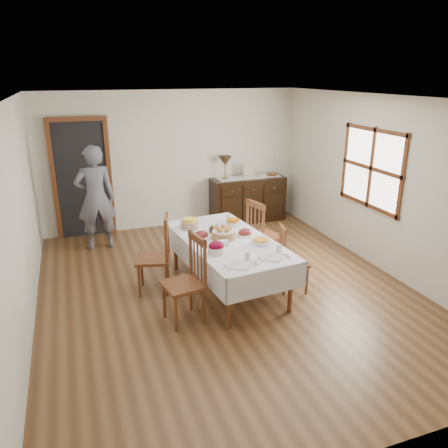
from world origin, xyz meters
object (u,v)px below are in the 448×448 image
object	(u,v)px
chair_right_near	(291,258)
sideboard	(248,199)
chair_right_far	(262,233)
chair_left_near	(187,279)
chair_left_far	(157,254)
table_lamp	(225,161)
person	(95,195)
dining_table	(227,245)

from	to	relation	value
chair_right_near	sideboard	world-z (taller)	chair_right_near
chair_right_near	chair_right_far	xyz separation A→B (m)	(-0.05, 0.84, 0.07)
chair_left_near	chair_left_far	bearing A→B (deg)	-177.47
chair_right_far	table_lamp	distance (m)	2.29
sideboard	chair_right_far	bearing A→B (deg)	-106.99
chair_left_near	person	distance (m)	2.93
chair_right_near	person	world-z (taller)	person
chair_left_far	table_lamp	size ratio (longest dim) A/B	2.35
dining_table	person	distance (m)	2.69
chair_left_near	chair_left_far	distance (m)	0.90
sideboard	table_lamp	xyz separation A→B (m)	(-0.48, 0.03, 0.80)
sideboard	table_lamp	bearing A→B (deg)	176.17
chair_left_near	sideboard	world-z (taller)	chair_left_near
chair_left_near	chair_right_far	xyz separation A→B (m)	(1.50, 1.14, -0.00)
table_lamp	chair_left_near	bearing A→B (deg)	-116.86
chair_left_far	chair_right_far	bearing A→B (deg)	113.74
chair_left_near	chair_right_near	world-z (taller)	chair_left_near
chair_right_far	table_lamp	xyz separation A→B (m)	(0.18, 2.17, 0.71)
dining_table	chair_left_near	world-z (taller)	chair_left_near
chair_left_far	person	bearing A→B (deg)	-146.62
chair_right_near	sideboard	distance (m)	3.04
chair_right_near	table_lamp	world-z (taller)	table_lamp
chair_left_far	chair_right_far	xyz separation A→B (m)	(1.69, 0.26, -0.00)
table_lamp	sideboard	bearing A→B (deg)	-3.83
chair_left_near	chair_right_near	distance (m)	1.58
dining_table	chair_right_near	bearing A→B (deg)	-26.84
dining_table	chair_left_near	xyz separation A→B (m)	(-0.73, -0.60, -0.11)
sideboard	chair_right_near	bearing A→B (deg)	-101.45
chair_right_near	person	distance (m)	3.47
sideboard	dining_table	bearing A→B (deg)	-117.98
sideboard	table_lamp	world-z (taller)	table_lamp
chair_right_near	chair_left_near	bearing A→B (deg)	116.21
dining_table	chair_right_far	xyz separation A→B (m)	(0.77, 0.53, -0.11)
chair_right_near	dining_table	bearing A→B (deg)	84.68
person	dining_table	bearing A→B (deg)	122.09
sideboard	person	bearing A→B (deg)	-170.46
chair_left_near	chair_left_far	world-z (taller)	chair_left_far
chair_right_near	table_lamp	size ratio (longest dim) A/B	2.02
chair_left_far	chair_left_near	bearing A→B (deg)	27.35
chair_right_far	table_lamp	size ratio (longest dim) A/B	2.34
chair_right_near	sideboard	size ratio (longest dim) A/B	0.62
person	sideboard	bearing A→B (deg)	-174.12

